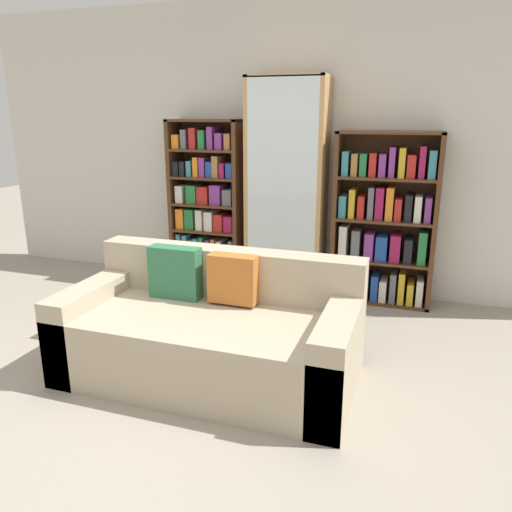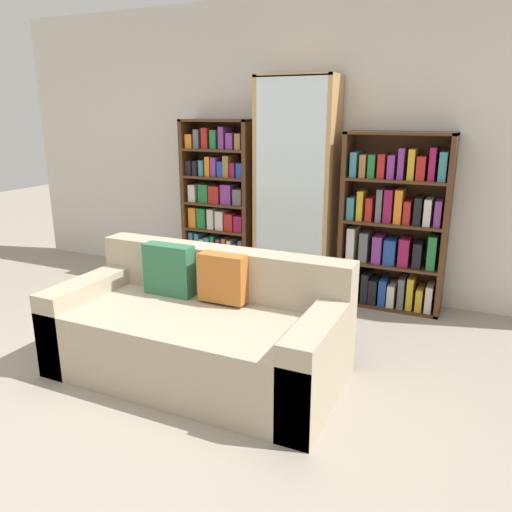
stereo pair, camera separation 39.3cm
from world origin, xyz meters
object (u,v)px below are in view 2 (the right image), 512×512
Objects in this scene: bookshelf_left at (220,205)px; bookshelf_right at (393,228)px; wine_bottle at (337,323)px; display_cabinet at (296,191)px; couch at (199,332)px.

bookshelf_left is 1.72m from bookshelf_right.
bookshelf_right is 1.11m from wine_bottle.
display_cabinet is 1.41m from wine_bottle.
bookshelf_right is 4.31× the size of wine_bottle.
couch is 1.16× the size of bookshelf_left.
bookshelf_right reaches higher than couch.
bookshelf_left is at bearing 178.83° from display_cabinet.
bookshelf_right is at bearing 1.11° from display_cabinet.
display_cabinet is (0.82, -0.02, 0.20)m from bookshelf_left.
display_cabinet is 5.62× the size of wine_bottle.
display_cabinet reaches higher than bookshelf_left.
bookshelf_left reaches higher than couch.
couch reaches higher than wine_bottle.
bookshelf_left is 1.06× the size of bookshelf_right.
bookshelf_left is at bearing 114.31° from couch.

